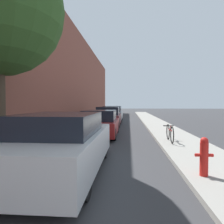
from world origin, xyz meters
name	(u,v)px	position (x,y,z in m)	size (l,w,h in m)	color
ground_plane	(119,128)	(0.00, 16.00, 0.00)	(120.00, 120.00, 0.00)	#333335
sidewalk_left	(78,127)	(-2.90, 16.00, 0.06)	(2.00, 52.00, 0.12)	gray
sidewalk_right	(161,127)	(2.90, 16.00, 0.06)	(2.00, 52.00, 0.12)	gray
building_facade_left	(59,68)	(-4.25, 16.00, 4.18)	(0.70, 52.00, 8.36)	brown
parked_car_white	(62,144)	(-0.95, 6.34, 0.70)	(1.91, 4.65, 1.45)	black
parked_car_red	(100,124)	(-0.80, 12.17, 0.64)	(1.79, 4.06, 1.35)	black
parked_car_maroon	(109,117)	(-0.86, 17.33, 0.69)	(1.80, 4.35, 1.46)	black
parked_car_silver	(113,114)	(-0.95, 22.40, 0.68)	(1.91, 4.48, 1.46)	black
fire_hydrant	(204,156)	(2.31, 6.02, 0.55)	(0.38, 0.18, 0.84)	red
bicycle	(170,133)	(2.38, 10.20, 0.47)	(0.44, 1.65, 0.68)	black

